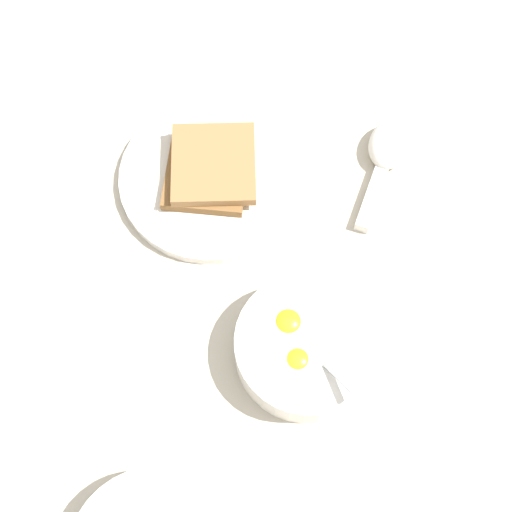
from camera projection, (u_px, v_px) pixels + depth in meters
The scene contains 5 objects.
ground_plane at pixel (338, 328), 0.81m from camera, with size 3.00×3.00×0.00m, color beige.
egg_bowl at pixel (306, 347), 0.77m from camera, with size 0.16×0.16×0.07m.
toast_plate at pixel (212, 177), 0.87m from camera, with size 0.23×0.23×0.02m.
toast_sandwich at pixel (210, 168), 0.86m from camera, with size 0.12×0.13×0.03m.
soup_spoon at pixel (388, 152), 0.88m from camera, with size 0.10×0.16×0.03m.
Camera 1 is at (0.12, 0.23, 0.77)m, focal length 50.00 mm.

